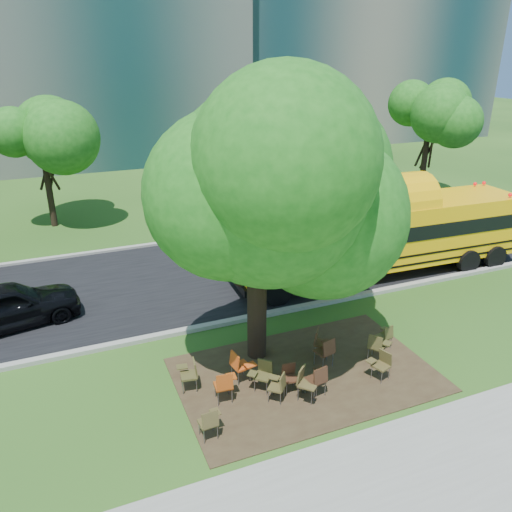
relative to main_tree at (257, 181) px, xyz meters
name	(u,v)px	position (x,y,z in m)	size (l,w,h in m)	color
ground	(266,373)	(-0.12, -0.94, -5.28)	(160.00, 160.00, 0.00)	#234816
dirt_patch	(306,374)	(0.88, -1.44, -5.26)	(7.00, 4.50, 0.03)	#382819
asphalt_road	(196,277)	(-0.12, 6.06, -5.26)	(80.00, 8.00, 0.04)	black
kerb_near	(230,322)	(-0.12, 2.06, -5.21)	(80.00, 0.25, 0.14)	gray
kerb_far	(172,242)	(-0.12, 10.16, -5.21)	(80.00, 0.25, 0.14)	gray
building_right	(335,8)	(23.88, 37.06, 7.22)	(30.00, 16.00, 25.00)	gray
bg_tree_2	(42,144)	(-5.12, 15.06, -1.07)	(4.80, 4.80, 6.62)	black
bg_tree_3	(299,119)	(7.88, 13.06, -0.25)	(5.60, 5.60, 7.84)	black
bg_tree_4	(429,126)	(15.88, 12.06, -0.94)	(5.00, 5.00, 6.85)	black
main_tree	(257,181)	(0.00, 0.00, 0.00)	(7.20, 7.20, 8.89)	black
school_bus	(392,232)	(7.35, 3.62, -3.59)	(12.03, 3.17, 2.92)	#FFB308
chair_0	(210,421)	(-2.33, -2.79, -4.76)	(0.56, 0.53, 0.85)	#504322
chair_1	(225,384)	(-1.58, -1.68, -4.71)	(0.64, 0.54, 0.92)	#A44111
chair_2	(279,384)	(-0.29, -2.15, -4.77)	(0.56, 0.71, 0.82)	brown
chair_3	(289,375)	(0.13, -1.88, -4.78)	(0.56, 0.47, 0.80)	#452718
chair_4	(318,377)	(0.73, -2.36, -4.70)	(0.63, 0.64, 0.94)	#3D2315
chair_5	(305,381)	(0.36, -2.37, -4.70)	(0.63, 0.80, 0.93)	brown
chair_6	(382,362)	(2.70, -2.36, -4.76)	(0.63, 0.58, 0.84)	brown
chair_7	(377,345)	(3.07, -1.63, -4.73)	(0.75, 0.60, 0.89)	#4B4420
chair_8	(190,372)	(-2.24, -0.83, -4.72)	(0.53, 0.65, 0.90)	#49431F
chair_9	(263,372)	(-0.48, -1.55, -4.75)	(0.74, 0.59, 0.86)	#4A4420
chair_10	(240,364)	(-0.93, -1.03, -4.70)	(0.62, 0.63, 0.93)	#CD4B15
chair_11	(326,349)	(1.58, -1.30, -4.69)	(0.64, 0.67, 0.95)	#452818
chair_12	(321,341)	(1.67, -0.81, -4.72)	(0.61, 0.77, 0.90)	#50351C
chair_13	(386,334)	(3.70, -1.17, -4.77)	(0.55, 0.57, 0.82)	#4C4821
black_car	(8,306)	(-6.80, 4.64, -4.52)	(1.78, 4.44, 1.51)	black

